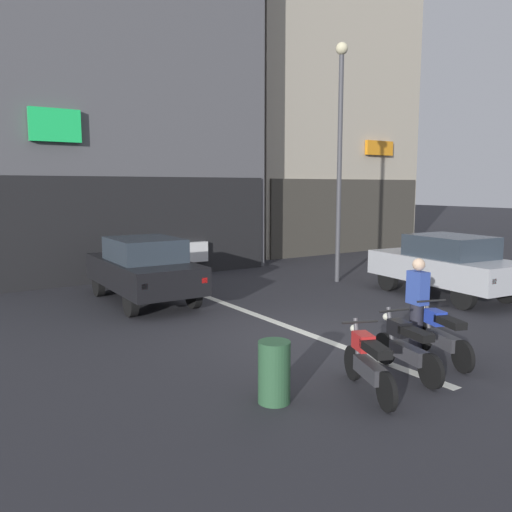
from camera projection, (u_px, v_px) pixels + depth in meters
ground_plane at (321, 339)px, 10.03m from camera, size 120.00×120.00×0.00m
lane_centre_line at (184, 288)px, 14.99m from camera, size 0.20×18.00×0.01m
building_mid_block at (84, 50)px, 19.46m from camera, size 9.66×9.95×15.88m
building_far_right at (299, 99)px, 25.17m from camera, size 8.78×7.37×14.16m
car_black_crossing_near at (143, 268)px, 13.11m from camera, size 1.87×4.15×1.64m
car_silver_parked_kerbside at (446, 264)px, 13.75m from camera, size 2.16×4.26×1.64m
car_white_down_street at (160, 243)px, 18.70m from camera, size 1.87×4.15×1.64m
street_lamp at (340, 140)px, 15.52m from camera, size 0.36×0.36×7.05m
motorcycle_red_row_leftmost at (368, 362)px, 7.34m from camera, size 0.73×1.58×0.98m
motorcycle_black_row_left_mid at (406, 346)px, 8.07m from camera, size 0.57×1.64×0.98m
motorcycle_blue_row_centre at (441, 334)px, 8.74m from camera, size 0.69×1.60×0.98m
person_by_motorcycles at (417, 304)px, 9.18m from camera, size 0.27×0.39×1.67m
trash_bin at (274, 372)px, 7.05m from camera, size 0.44×0.44×0.85m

